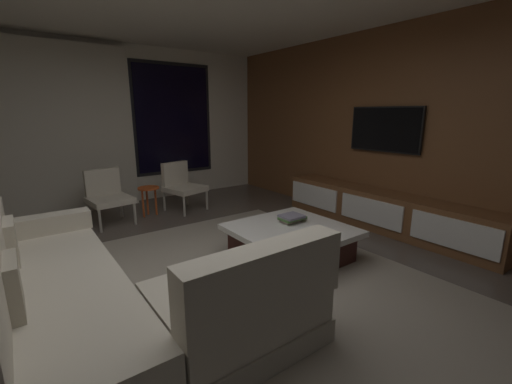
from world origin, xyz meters
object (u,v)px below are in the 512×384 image
object	(u,v)px
mounted_tv	(385,129)
coffee_table	(291,242)
sectional_couch	(101,301)
accent_chair_by_curtain	(107,194)
book_stack_on_coffee_table	(292,218)
media_console	(383,212)
side_stool	(149,193)
accent_chair_near_window	(181,184)

from	to	relation	value
mounted_tv	coffee_table	bearing A→B (deg)	-175.26
sectional_couch	accent_chair_by_curtain	bearing A→B (deg)	76.02
book_stack_on_coffee_table	media_console	distance (m)	1.54
book_stack_on_coffee_table	accent_chair_by_curtain	world-z (taller)	accent_chair_by_curtain
side_stool	book_stack_on_coffee_table	bearing A→B (deg)	-69.99
accent_chair_near_window	accent_chair_by_curtain	world-z (taller)	same
coffee_table	media_console	distance (m)	1.66
coffee_table	mounted_tv	xyz separation A→B (m)	(1.84, 0.15, 1.16)
sectional_couch	book_stack_on_coffee_table	bearing A→B (deg)	8.89
accent_chair_by_curtain	mounted_tv	world-z (taller)	mounted_tv
side_stool	media_console	xyz separation A→B (m)	(2.37, -2.51, -0.12)
book_stack_on_coffee_table	accent_chair_by_curtain	size ratio (longest dim) A/B	0.38
media_console	mounted_tv	xyz separation A→B (m)	(0.18, 0.20, 1.10)
book_stack_on_coffee_table	media_console	bearing A→B (deg)	-6.86
book_stack_on_coffee_table	accent_chair_by_curtain	xyz separation A→B (m)	(-1.43, 2.34, 0.03)
accent_chair_by_curtain	mounted_tv	size ratio (longest dim) A/B	0.74
coffee_table	accent_chair_near_window	bearing A→B (deg)	93.36
book_stack_on_coffee_table	accent_chair_by_curtain	bearing A→B (deg)	121.49
accent_chair_near_window	mounted_tv	bearing A→B (deg)	-49.88
media_console	mounted_tv	bearing A→B (deg)	47.54
sectional_couch	accent_chair_by_curtain	size ratio (longest dim) A/B	3.21
accent_chair_by_curtain	mounted_tv	bearing A→B (deg)	-36.55
coffee_table	side_stool	xyz separation A→B (m)	(-0.71, 2.46, 0.19)
accent_chair_near_window	sectional_couch	bearing A→B (deg)	-123.98
accent_chair_near_window	accent_chair_by_curtain	xyz separation A→B (m)	(-1.15, -0.03, 0.00)
accent_chair_near_window	accent_chair_by_curtain	size ratio (longest dim) A/B	1.00
media_console	mounted_tv	size ratio (longest dim) A/B	2.93
coffee_table	book_stack_on_coffee_table	size ratio (longest dim) A/B	3.94
media_console	mounted_tv	world-z (taller)	mounted_tv
book_stack_on_coffee_table	mounted_tv	size ratio (longest dim) A/B	0.28
accent_chair_by_curtain	side_stool	size ratio (longest dim) A/B	1.70
sectional_couch	media_console	bearing A→B (deg)	2.30
side_stool	media_console	bearing A→B (deg)	-46.62
coffee_table	media_console	world-z (taller)	media_console
sectional_couch	coffee_table	size ratio (longest dim) A/B	2.16
sectional_couch	accent_chair_near_window	bearing A→B (deg)	56.02
book_stack_on_coffee_table	accent_chair_near_window	xyz separation A→B (m)	(-0.28, 2.37, 0.03)
accent_chair_by_curtain	media_console	bearing A→B (deg)	-40.48
mounted_tv	book_stack_on_coffee_table	bearing A→B (deg)	-179.51
side_stool	sectional_couch	bearing A→B (deg)	-115.27
mounted_tv	sectional_couch	bearing A→B (deg)	-174.85
accent_chair_by_curtain	media_console	xyz separation A→B (m)	(2.96, -2.53, -0.18)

